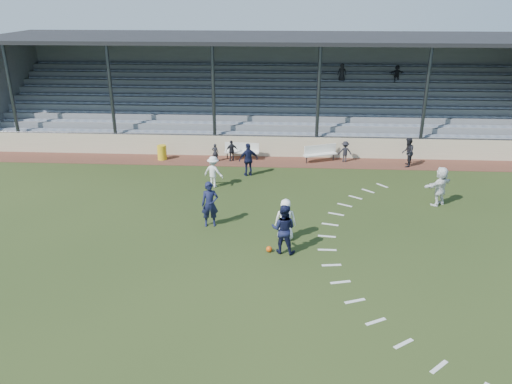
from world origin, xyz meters
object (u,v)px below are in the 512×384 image
(bench_left, at_px, (242,149))
(player_navy_lead, at_px, (210,204))
(trash_bin, at_px, (162,152))
(bench_right, at_px, (320,152))
(player_white_lead, at_px, (285,220))
(football, at_px, (269,249))
(official, at_px, (408,152))

(bench_left, distance_m, player_navy_lead, 9.07)
(trash_bin, bearing_deg, bench_right, 1.50)
(player_white_lead, distance_m, player_navy_lead, 3.30)
(trash_bin, distance_m, player_navy_lead, 9.58)
(football, height_order, official, official)
(official, bearing_deg, player_white_lead, -20.40)
(bench_right, relative_size, official, 1.23)
(player_white_lead, bearing_deg, bench_left, -78.41)
(football, bearing_deg, player_navy_lead, 139.64)
(bench_left, xyz_separation_m, official, (9.31, -0.81, 0.25))
(player_white_lead, bearing_deg, bench_right, -103.79)
(bench_left, height_order, player_white_lead, player_white_lead)
(player_white_lead, height_order, player_navy_lead, player_navy_lead)
(player_white_lead, bearing_deg, official, -128.57)
(bench_right, distance_m, player_white_lead, 10.16)
(bench_right, distance_m, player_navy_lead, 10.24)
(official, bearing_deg, player_navy_lead, -34.64)
(football, bearing_deg, player_white_lead, 61.01)
(football, bearing_deg, bench_left, 100.10)
(player_navy_lead, bearing_deg, official, 30.54)
(trash_bin, relative_size, football, 3.74)
(trash_bin, xyz_separation_m, player_white_lead, (7.21, -9.72, 0.40))
(bench_right, relative_size, player_navy_lead, 1.04)
(player_white_lead, distance_m, official, 11.48)
(football, relative_size, player_white_lead, 0.13)
(trash_bin, relative_size, player_navy_lead, 0.44)
(bench_left, distance_m, bench_right, 4.53)
(player_white_lead, bearing_deg, trash_bin, -56.19)
(bench_left, bearing_deg, football, -76.88)
(trash_bin, bearing_deg, official, -1.70)
(bench_left, relative_size, player_navy_lead, 1.05)
(bench_right, bearing_deg, player_navy_lead, -142.09)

